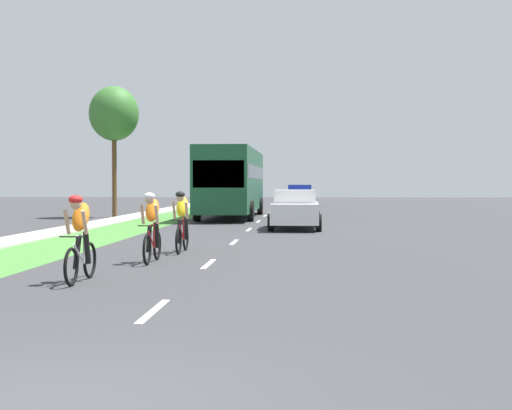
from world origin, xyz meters
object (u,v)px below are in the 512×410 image
at_px(sedan_white, 295,209).
at_px(street_tree_near, 114,114).
at_px(cyclist_trailing, 152,227).
at_px(cyclist_distant, 182,221).
at_px(bus_dark_green, 232,179).
at_px(cyclist_lead, 80,237).
at_px(pickup_blue, 300,195).

xyz_separation_m(sedan_white, street_tree_near, (-9.43, 8.26, 4.55)).
height_order(cyclist_trailing, cyclist_distant, same).
distance_m(cyclist_distant, bus_dark_green, 18.08).
bearing_deg(cyclist_trailing, cyclist_lead, -101.18).
height_order(cyclist_lead, cyclist_distant, same).
height_order(cyclist_lead, bus_dark_green, bus_dark_green).
bearing_deg(cyclist_trailing, street_tree_near, 107.83).
distance_m(cyclist_lead, street_tree_near, 24.03).
bearing_deg(sedan_white, cyclist_lead, -104.13).
bearing_deg(cyclist_lead, bus_dark_green, 89.24).
relative_size(cyclist_distant, bus_dark_green, 0.15).
bearing_deg(sedan_white, pickup_blue, 89.96).
height_order(cyclist_trailing, bus_dark_green, bus_dark_green).
bearing_deg(sedan_white, bus_dark_green, 110.97).
distance_m(bus_dark_green, street_tree_near, 6.94).
bearing_deg(pickup_blue, cyclist_lead, -94.95).
bearing_deg(pickup_blue, sedan_white, -90.04).
relative_size(cyclist_lead, cyclist_distant, 1.00).
xyz_separation_m(cyclist_distant, sedan_white, (2.79, 9.24, -0.04)).
bearing_deg(cyclist_distant, cyclist_trailing, -96.89).
xyz_separation_m(cyclist_lead, bus_dark_green, (0.31, 23.43, 1.17)).
bearing_deg(cyclist_trailing, bus_dark_green, 90.86).
bearing_deg(cyclist_distant, sedan_white, 73.19).
bearing_deg(pickup_blue, street_tree_near, -115.39).
distance_m(sedan_white, pickup_blue, 28.18).
xyz_separation_m(cyclist_trailing, bus_dark_green, (-0.30, 20.32, 1.17)).
xyz_separation_m(cyclist_lead, street_tree_near, (-5.75, 22.90, 4.51)).
distance_m(cyclist_lead, bus_dark_green, 23.46).
xyz_separation_m(pickup_blue, street_tree_near, (-9.45, -19.92, 4.49)).
distance_m(bus_dark_green, pickup_blue, 19.71).
distance_m(cyclist_lead, cyclist_trailing, 3.18).
bearing_deg(sedan_white, cyclist_distant, -106.81).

